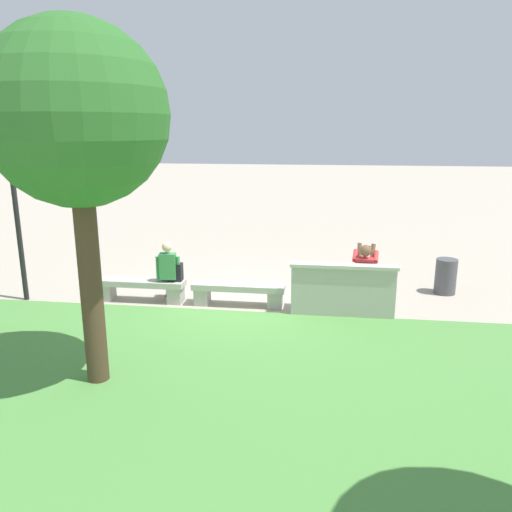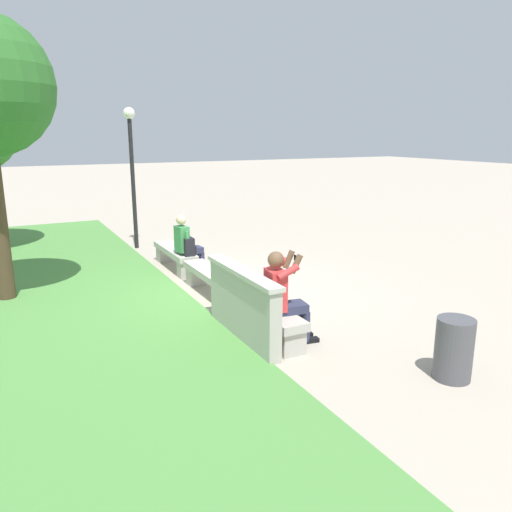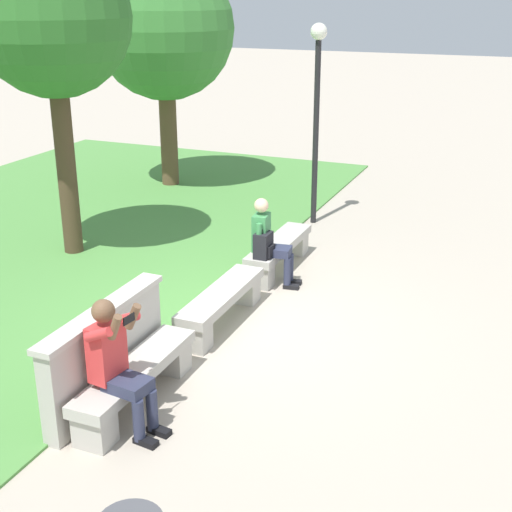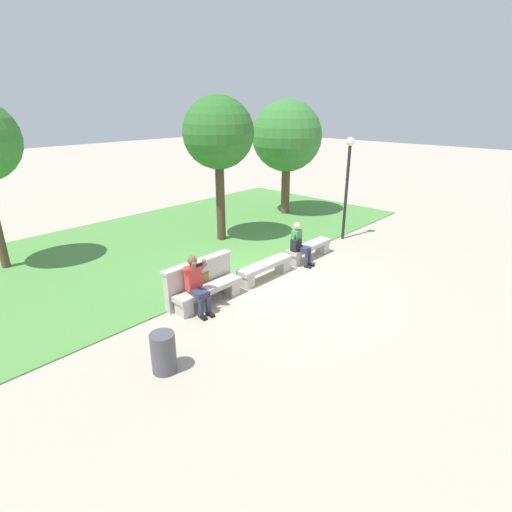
{
  "view_description": "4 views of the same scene",
  "coord_description": "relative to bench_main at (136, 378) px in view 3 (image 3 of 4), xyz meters",
  "views": [
    {
      "loc": [
        -1.61,
        9.23,
        3.41
      ],
      "look_at": [
        -0.32,
        -0.21,
        0.97
      ],
      "focal_mm": 35.0,
      "sensor_mm": 36.0,
      "label": 1
    },
    {
      "loc": [
        -7.98,
        3.2,
        2.85
      ],
      "look_at": [
        -0.51,
        -0.65,
        0.76
      ],
      "focal_mm": 35.0,
      "sensor_mm": 36.0,
      "label": 2
    },
    {
      "loc": [
        -7.33,
        -3.52,
        3.98
      ],
      "look_at": [
        -0.12,
        -0.52,
        1.03
      ],
      "focal_mm": 50.0,
      "sensor_mm": 36.0,
      "label": 3
    },
    {
      "loc": [
        -7.48,
        -6.55,
        4.47
      ],
      "look_at": [
        -0.85,
        -0.44,
        1.0
      ],
      "focal_mm": 28.0,
      "sensor_mm": 36.0,
      "label": 4
    }
  ],
  "objects": [
    {
      "name": "ground_plane",
      "position": [
        2.02,
        0.0,
        -0.3
      ],
      "size": [
        80.0,
        80.0,
        0.0
      ],
      "primitive_type": "plane",
      "color": "#B2A593"
    },
    {
      "name": "backrest_wall_with_plaque",
      "position": [
        0.0,
        0.34,
        0.22
      ],
      "size": [
        1.96,
        0.24,
        1.01
      ],
      "color": "#B7B2A8",
      "rests_on": "ground"
    },
    {
      "name": "tree_right_background",
      "position": [
        7.7,
        3.89,
        2.89
      ],
      "size": [
        2.82,
        2.82,
        4.62
      ],
      "color": "brown",
      "rests_on": "ground"
    },
    {
      "name": "person_photographer",
      "position": [
        -0.42,
        -0.08,
        0.44
      ],
      "size": [
        0.51,
        0.76,
        1.32
      ],
      "color": "black",
      "rests_on": "ground"
    },
    {
      "name": "bench_mid",
      "position": [
        4.03,
        0.0,
        0.0
      ],
      "size": [
        1.83,
        0.4,
        0.45
      ],
      "color": "#B7B2A8",
      "rests_on": "ground"
    },
    {
      "name": "bench_main",
      "position": [
        0.0,
        0.0,
        0.0
      ],
      "size": [
        1.83,
        0.4,
        0.45
      ],
      "color": "#B7B2A8",
      "rests_on": "ground"
    },
    {
      "name": "lamp_post",
      "position": [
        6.4,
        0.24,
        1.99
      ],
      "size": [
        0.28,
        0.28,
        3.44
      ],
      "color": "black",
      "rests_on": "ground"
    },
    {
      "name": "person_distant",
      "position": [
        3.44,
        -0.07,
        0.38
      ],
      "size": [
        0.48,
        0.7,
        1.26
      ],
      "color": "black",
      "rests_on": "ground"
    },
    {
      "name": "backpack",
      "position": [
        3.3,
        -0.05,
        0.33
      ],
      "size": [
        0.28,
        0.24,
        0.43
      ],
      "color": "black",
      "rests_on": "bench_mid"
    },
    {
      "name": "bench_near",
      "position": [
        2.02,
        0.0,
        0.0
      ],
      "size": [
        1.83,
        0.4,
        0.45
      ],
      "color": "#B7B2A8",
      "rests_on": "ground"
    },
    {
      "name": "tree_left_background",
      "position": [
        3.43,
        3.28,
        3.24
      ],
      "size": [
        2.28,
        2.28,
        4.72
      ],
      "color": "#4C3826",
      "rests_on": "ground"
    }
  ]
}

